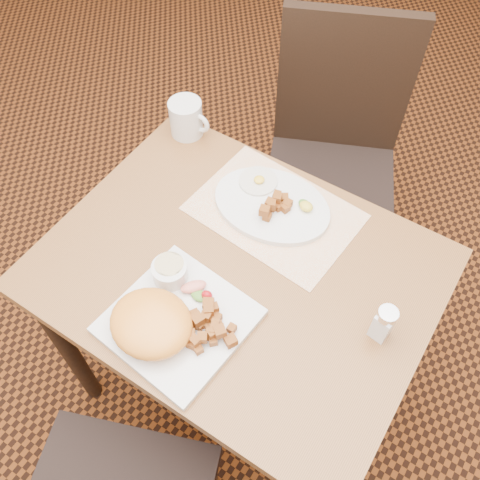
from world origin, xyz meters
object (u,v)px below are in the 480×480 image
plate_oval (272,205)px  coffee_mug (187,118)px  table (238,290)px  salt_shaker (384,323)px  chair_far (334,149)px  plate_square (179,321)px

plate_oval → coffee_mug: bearing=162.6°
table → coffee_mug: coffee_mug is taller
plate_oval → salt_shaker: 0.42m
chair_far → plate_oval: bearing=69.7°
coffee_mug → plate_oval: bearing=-17.4°
table → coffee_mug: size_ratio=7.38×
table → plate_oval: bearing=97.3°
plate_square → coffee_mug: bearing=124.2°
table → plate_oval: plate_oval is taller
table → plate_square: size_ratio=3.21×
salt_shaker → plate_oval: bearing=155.2°
table → chair_far: size_ratio=0.93×
table → salt_shaker: size_ratio=9.00×
salt_shaker → coffee_mug: 0.77m
table → plate_square: plate_square is taller
chair_far → salt_shaker: 0.81m
plate_square → plate_oval: size_ratio=0.92×
coffee_mug → salt_shaker: bearing=-21.3°
table → chair_far: (-0.06, 0.67, -0.10)m
chair_far → plate_oval: chair_far is taller
plate_square → chair_far: bearing=91.7°
plate_oval → salt_shaker: bearing=-24.8°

